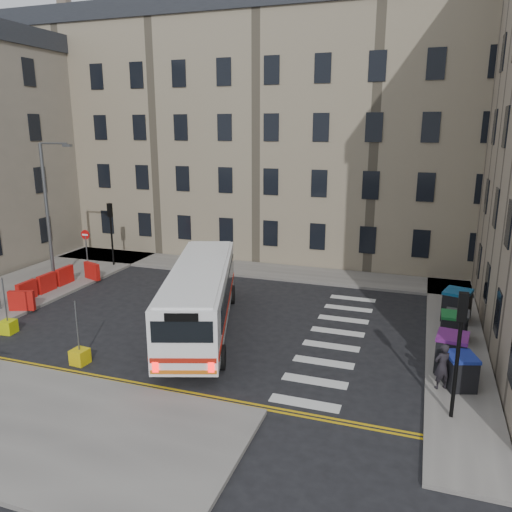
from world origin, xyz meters
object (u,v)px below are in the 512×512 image
Objects in this scene: wheelie_bin_b at (451,352)px; wheelie_bin_e at (457,305)px; pedestrian at (442,366)px; bollard_yellow at (8,327)px; bus at (200,295)px; bollard_chevron at (80,357)px; streetlamp at (47,212)px; wheelie_bin_d at (456,325)px; wheelie_bin_c at (452,327)px; wheelie_bin_a at (460,371)px.

wheelie_bin_e reaches higher than wheelie_bin_b.
pedestrian reaches higher than bollard_yellow.
bus is 5.70m from bollard_chevron.
pedestrian is at bearing -15.10° from streetlamp.
wheelie_bin_b is 0.88× the size of wheelie_bin_e.
streetlamp is 13.57× the size of bollard_yellow.
wheelie_bin_d is 2.02× the size of bollard_yellow.
wheelie_bin_b is at bearing -92.39° from wheelie_bin_c.
wheelie_bin_e reaches higher than wheelie_bin_d.
wheelie_bin_d is 4.76m from pedestrian.
wheelie_bin_b is 2.33× the size of bollard_chevron.
wheelie_bin_e is 20.64m from bollard_yellow.
wheelie_bin_a is 0.96× the size of wheelie_bin_b.
wheelie_bin_a is (10.85, -2.04, -0.93)m from bus.
bus reaches higher than wheelie_bin_b.
wheelie_bin_b is 1.14× the size of wheelie_bin_c.
wheelie_bin_a is 2.23× the size of bollard_yellow.
bollard_chevron is at bearing -45.00° from streetlamp.
wheelie_bin_b is at bearing 15.72° from bollard_chevron.
wheelie_bin_c reaches higher than wheelie_bin_d.
wheelie_bin_e is (0.18, 6.74, 0.12)m from wheelie_bin_a.
wheelie_bin_e reaches higher than wheelie_bin_c.
wheelie_bin_c is (-0.11, 4.09, 0.00)m from wheelie_bin_a.
bus reaches higher than wheelie_bin_c.
pedestrian reaches higher than wheelie_bin_a.
pedestrian is (-0.78, -7.05, 0.10)m from wheelie_bin_e.
wheelie_bin_b is 5.47m from wheelie_bin_e.
pedestrian reaches higher than bollard_chevron.
wheelie_bin_c is 0.77× the size of wheelie_bin_e.
bollard_yellow is 1.00× the size of bollard_chevron.
pedestrian is (-0.61, -0.31, 0.22)m from wheelie_bin_a.
bus is at bearing -43.76° from pedestrian.
wheelie_bin_e is (22.09, 1.30, -3.45)m from streetlamp.
bus is 6.58× the size of pedestrian.
wheelie_bin_d is (0.18, 0.31, -0.01)m from wheelie_bin_c.
wheelie_bin_a is 14.15m from bollard_chevron.
pedestrian is (-0.68, -4.71, 0.22)m from wheelie_bin_d.
streetlamp reaches higher than wheelie_bin_a.
wheelie_bin_d is 2.35m from wheelie_bin_e.
wheelie_bin_b reaches higher than wheelie_bin_c.
wheelie_bin_a is at bearing -85.49° from wheelie_bin_d.
wheelie_bin_b is 2.81m from wheelie_bin_c.
wheelie_bin_b is 1.64m from pedestrian.
wheelie_bin_d is (21.98, -1.04, -3.58)m from streetlamp.
wheelie_bin_c reaches higher than bollard_chevron.
streetlamp is 22.33m from wheelie_bin_b.
streetlamp is 5.13× the size of wheelie_bin_e.
bus reaches higher than wheelie_bin_a.
streetlamp is 6.65× the size of wheelie_bin_c.
wheelie_bin_b is at bearing -90.43° from wheelie_bin_d.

